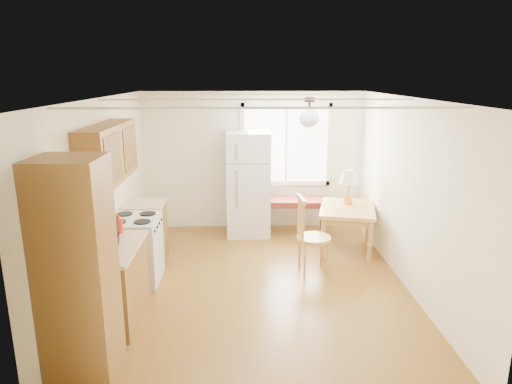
{
  "coord_description": "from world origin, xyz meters",
  "views": [
    {
      "loc": [
        -0.19,
        -5.72,
        2.78
      ],
      "look_at": [
        -0.0,
        0.61,
        1.15
      ],
      "focal_mm": 32.0,
      "sensor_mm": 36.0,
      "label": 1
    }
  ],
  "objects_px": {
    "bench": "(292,203)",
    "dining_table": "(347,213)",
    "refrigerator": "(248,184)",
    "chair": "(307,229)"
  },
  "relations": [
    {
      "from": "bench",
      "to": "dining_table",
      "type": "xyz_separation_m",
      "value": [
        0.82,
        -0.78,
        0.03
      ]
    },
    {
      "from": "bench",
      "to": "dining_table",
      "type": "bearing_deg",
      "value": -40.48
    },
    {
      "from": "refrigerator",
      "to": "dining_table",
      "type": "bearing_deg",
      "value": -28.43
    },
    {
      "from": "chair",
      "to": "dining_table",
      "type": "bearing_deg",
      "value": 42.88
    },
    {
      "from": "bench",
      "to": "chair",
      "type": "relative_size",
      "value": 1.26
    },
    {
      "from": "dining_table",
      "to": "chair",
      "type": "height_order",
      "value": "chair"
    },
    {
      "from": "refrigerator",
      "to": "bench",
      "type": "height_order",
      "value": "refrigerator"
    },
    {
      "from": "refrigerator",
      "to": "chair",
      "type": "xyz_separation_m",
      "value": [
        0.82,
        -1.7,
        -0.27
      ]
    },
    {
      "from": "refrigerator",
      "to": "dining_table",
      "type": "xyz_separation_m",
      "value": [
        1.6,
        -0.82,
        -0.31
      ]
    },
    {
      "from": "dining_table",
      "to": "bench",
      "type": "bearing_deg",
      "value": 149.57
    }
  ]
}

